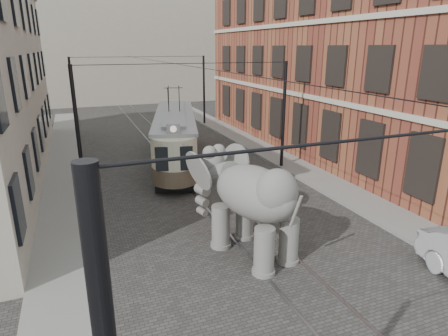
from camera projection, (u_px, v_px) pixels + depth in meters
name	position (u px, v px, depth m)	size (l,w,h in m)	color
ground	(241.00, 225.00, 15.18)	(120.00, 120.00, 0.00)	#3C3937
tram_rails	(241.00, 225.00, 15.18)	(1.54, 80.00, 0.02)	slate
sidewalk_right	(363.00, 202.00, 17.24)	(2.00, 60.00, 0.15)	slate
sidewalk_left	(64.00, 254.00, 12.91)	(2.00, 60.00, 0.15)	slate
brick_building	(340.00, 58.00, 25.18)	(8.00, 26.00, 12.00)	brown
distant_block	(114.00, 44.00, 48.61)	(28.00, 10.00, 14.00)	#9D9582
catenary	(196.00, 127.00, 18.65)	(11.00, 30.20, 6.00)	black
tram	(175.00, 125.00, 22.97)	(2.33, 11.31, 4.49)	beige
elephant	(254.00, 207.00, 12.58)	(3.07, 5.58, 3.42)	#66635E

